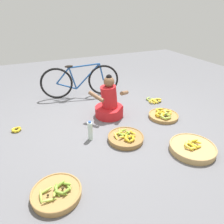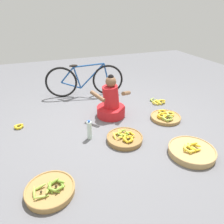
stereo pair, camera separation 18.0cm
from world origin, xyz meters
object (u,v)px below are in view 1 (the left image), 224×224
(water_bottle, at_px, (90,131))
(banana_basket_back_right, at_px, (192,148))
(loose_bananas_front_center, at_px, (17,129))
(banana_basket_front_left, at_px, (126,138))
(vendor_woman_front, at_px, (109,103))
(banana_basket_front_right, at_px, (163,115))
(bicycle_leaning, at_px, (80,81))
(banana_basket_near_vendor, at_px, (57,193))
(loose_bananas_back_center, at_px, (154,101))

(water_bottle, bearing_deg, banana_basket_back_right, -35.09)
(loose_bananas_front_center, bearing_deg, banana_basket_front_left, -32.20)
(vendor_woman_front, height_order, water_bottle, vendor_woman_front)
(banana_basket_front_right, bearing_deg, bicycle_leaning, 125.13)
(banana_basket_back_right, bearing_deg, vendor_woman_front, 114.74)
(banana_basket_near_vendor, height_order, water_bottle, water_bottle)
(bicycle_leaning, height_order, banana_basket_near_vendor, bicycle_leaning)
(vendor_woman_front, height_order, banana_basket_front_left, vendor_woman_front)
(banana_basket_back_right, bearing_deg, water_bottle, 144.91)
(vendor_woman_front, relative_size, bicycle_leaning, 0.47)
(vendor_woman_front, height_order, bicycle_leaning, vendor_woman_front)
(bicycle_leaning, distance_m, banana_basket_near_vendor, 2.76)
(banana_basket_back_right, relative_size, water_bottle, 2.02)
(bicycle_leaning, height_order, banana_basket_back_right, bicycle_leaning)
(water_bottle, bearing_deg, bicycle_leaning, 78.27)
(bicycle_leaning, relative_size, banana_basket_front_left, 3.04)
(bicycle_leaning, bearing_deg, vendor_woman_front, -78.81)
(banana_basket_near_vendor, distance_m, banana_basket_back_right, 1.91)
(banana_basket_front_right, bearing_deg, banana_basket_near_vendor, -155.25)
(loose_bananas_back_center, bearing_deg, banana_basket_front_left, -140.18)
(vendor_woman_front, bearing_deg, banana_basket_near_vendor, -130.68)
(loose_bananas_front_center, height_order, water_bottle, water_bottle)
(banana_basket_front_left, xyz_separation_m, banana_basket_front_right, (0.96, 0.36, -0.00))
(banana_basket_front_left, relative_size, banana_basket_front_right, 1.02)
(banana_basket_front_left, xyz_separation_m, banana_basket_near_vendor, (-1.17, -0.62, 0.00))
(vendor_woman_front, height_order, loose_bananas_front_center, vendor_woman_front)
(vendor_woman_front, xyz_separation_m, banana_basket_front_right, (0.88, -0.47, -0.21))
(vendor_woman_front, relative_size, banana_basket_back_right, 1.23)
(vendor_woman_front, bearing_deg, bicycle_leaning, 101.19)
(loose_bananas_front_center, relative_size, water_bottle, 0.57)
(banana_basket_front_left, xyz_separation_m, banana_basket_back_right, (0.74, -0.62, 0.01))
(vendor_woman_front, relative_size, water_bottle, 2.50)
(banana_basket_back_right, bearing_deg, banana_basket_near_vendor, -179.78)
(bicycle_leaning, relative_size, banana_basket_back_right, 2.60)
(banana_basket_back_right, bearing_deg, bicycle_leaning, 109.16)
(vendor_woman_front, distance_m, banana_basket_back_right, 1.60)
(banana_basket_front_right, relative_size, water_bottle, 1.70)
(bicycle_leaning, height_order, loose_bananas_front_center, bicycle_leaning)
(banana_basket_near_vendor, xyz_separation_m, banana_basket_front_right, (2.13, 0.98, -0.00))
(loose_bananas_back_center, bearing_deg, loose_bananas_front_center, -179.22)
(loose_bananas_front_center, xyz_separation_m, water_bottle, (1.04, -0.71, 0.12))
(banana_basket_near_vendor, distance_m, loose_bananas_front_center, 1.62)
(banana_basket_near_vendor, bearing_deg, banana_basket_front_left, 28.17)
(loose_bananas_back_center, bearing_deg, vendor_woman_front, -171.25)
(banana_basket_near_vendor, bearing_deg, bicycle_leaning, 67.96)
(bicycle_leaning, bearing_deg, banana_basket_back_right, -70.84)
(loose_bananas_back_center, height_order, water_bottle, water_bottle)
(vendor_woman_front, bearing_deg, banana_basket_front_left, -95.51)
(banana_basket_near_vendor, relative_size, loose_bananas_front_center, 3.00)
(vendor_woman_front, relative_size, banana_basket_front_right, 1.47)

